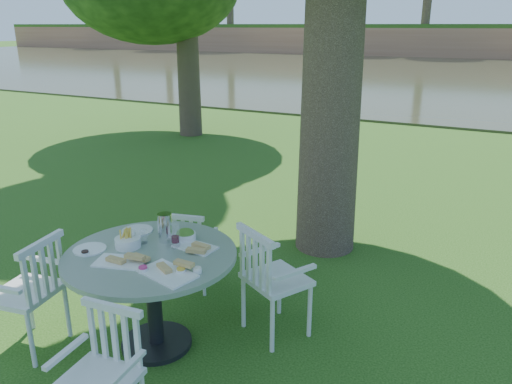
# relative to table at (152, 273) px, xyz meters

# --- Properties ---
(ground) EXTENTS (140.00, 140.00, 0.00)m
(ground) POSITION_rel_table_xyz_m (0.10, 1.36, -0.64)
(ground) COLOR #173E0C
(ground) RESTS_ON ground
(table) EXTENTS (1.31, 1.31, 0.81)m
(table) POSITION_rel_table_xyz_m (0.00, 0.00, 0.00)
(table) COLOR black
(table) RESTS_ON ground
(chair_ne) EXTENTS (0.64, 0.63, 0.95)m
(chair_ne) POSITION_rel_table_xyz_m (0.73, 0.53, -0.09)
(chair_ne) COLOR silver
(chair_ne) RESTS_ON ground
(chair_nw) EXTENTS (0.49, 0.47, 0.81)m
(chair_nw) POSITION_rel_table_xyz_m (-0.27, 0.86, -0.17)
(chair_nw) COLOR silver
(chair_nw) RESTS_ON ground
(chair_sw) EXTENTS (0.52, 0.54, 0.95)m
(chair_sw) POSITION_rel_table_xyz_m (-0.78, -0.45, -0.09)
(chair_sw) COLOR silver
(chair_sw) RESTS_ON ground
(chair_se) EXTENTS (0.46, 0.44, 0.85)m
(chair_se) POSITION_rel_table_xyz_m (0.31, -0.85, -0.14)
(chair_se) COLOR silver
(chair_se) RESTS_ON ground
(tableware) EXTENTS (1.12, 0.80, 0.23)m
(tableware) POSITION_rel_table_xyz_m (-0.04, 0.08, 0.22)
(tableware) COLOR white
(tableware) RESTS_ON table
(river) EXTENTS (100.00, 28.00, 0.12)m
(river) POSITION_rel_table_xyz_m (0.10, 24.36, -0.64)
(river) COLOR #32351F
(river) RESTS_ON ground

